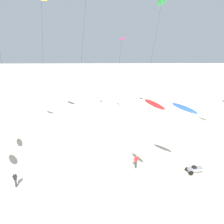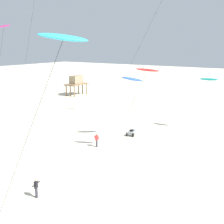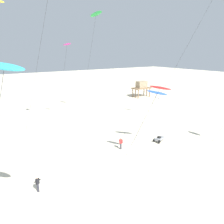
# 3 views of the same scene
# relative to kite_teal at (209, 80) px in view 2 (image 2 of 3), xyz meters

# --- Properties ---
(ground_plane) EXTENTS (260.00, 260.00, 0.00)m
(ground_plane) POSITION_rel_kite_teal_xyz_m (-13.82, 4.71, -7.54)
(ground_plane) COLOR beige
(kite_teal) EXTENTS (1.79, 4.30, 7.82)m
(kite_teal) POSITION_rel_kite_teal_xyz_m (0.00, 0.00, 0.00)
(kite_teal) COLOR teal
(kite_teal) RESTS_ON ground
(kite_magenta) EXTENTS (2.10, 4.28, 15.04)m
(kite_magenta) POSITION_rel_kite_teal_xyz_m (-15.05, 24.01, 6.93)
(kite_magenta) COLOR #D8339E
(kite_magenta) RESTS_ON ground
(kite_cyan) EXTENTS (3.41, 6.38, 13.18)m
(kite_cyan) POSITION_rel_kite_teal_xyz_m (-29.67, -0.54, 5.15)
(kite_cyan) COLOR #33BFE0
(kite_cyan) RESTS_ON ground
(kite_blue) EXTENTS (2.66, 4.42, 8.56)m
(kite_blue) POSITION_rel_kite_teal_xyz_m (-9.78, 6.64, 0.54)
(kite_blue) COLOR blue
(kite_blue) RESTS_ON ground
(kite_red) EXTENTS (2.58, 5.19, 9.96)m
(kite_red) POSITION_rel_kite_teal_xyz_m (-13.70, 2.49, 2.08)
(kite_red) COLOR red
(kite_red) RESTS_ON ground
(kite_flyer_nearest) EXTENTS (0.66, 0.64, 1.67)m
(kite_flyer_nearest) POSITION_rel_kite_teal_xyz_m (-26.93, 5.54, -6.65)
(kite_flyer_nearest) COLOR #33333D
(kite_flyer_nearest) RESTS_ON ground
(kite_flyer_middle) EXTENTS (0.72, 0.72, 1.67)m
(kite_flyer_middle) POSITION_rel_kite_teal_xyz_m (-14.09, 8.99, -6.65)
(kite_flyer_middle) COLOR #33333D
(kite_flyer_middle) RESTS_ON ground
(stilt_house) EXTENTS (5.72, 3.21, 4.80)m
(stilt_house) POSITION_rel_kite_teal_xyz_m (13.78, 36.10, -4.18)
(stilt_house) COLOR #846647
(stilt_house) RESTS_ON ground
(beach_buggy) EXTENTS (2.12, 1.15, 0.82)m
(beach_buggy) POSITION_rel_kite_teal_xyz_m (-7.45, 7.89, -7.11)
(beach_buggy) COLOR gray
(beach_buggy) RESTS_ON ground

